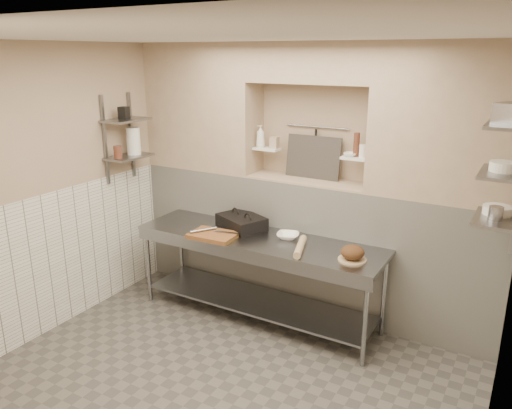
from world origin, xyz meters
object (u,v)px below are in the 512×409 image
Objects in this scene: rolling_pin at (300,247)px; bread_loaf at (353,252)px; panini_press at (242,222)px; bottle_soap at (261,136)px; bowl_alcove at (350,155)px; prep_table at (258,261)px; mixing_bowl at (288,236)px; cutting_board at (213,235)px; jug_left at (133,141)px.

bread_loaf is at bearing 1.50° from rolling_pin.
panini_press is at bearing 169.49° from bread_loaf.
rolling_pin is at bearing -38.55° from bottle_soap.
bowl_alcove reaches higher than panini_press.
bottle_soap is (-0.28, 0.55, 1.19)m from prep_table.
bottle_soap is (-0.55, 0.41, 0.90)m from mixing_bowl.
cutting_board is at bearing -152.76° from mixing_bowl.
panini_press reaches higher than mixing_bowl.
bottle_soap reaches higher than prep_table.
bread_loaf is at bearing -64.65° from bowl_alcove.
mixing_bowl is 0.48× the size of rolling_pin.
jug_left is (-1.15, 0.16, 0.84)m from cutting_board.
jug_left is at bearing -165.31° from bowl_alcove.
cutting_board is at bearing -80.85° from panini_press.
bread_loaf is 0.89× the size of bottle_soap.
cutting_board is 1.43m from bread_loaf.
bread_loaf is (1.02, -0.07, 0.34)m from prep_table.
bottle_soap is (0.02, 0.37, 0.87)m from panini_press.
cutting_board is at bearing -146.14° from bowl_alcove.
bowl_alcove is (-0.29, 0.62, 0.75)m from bread_loaf.
bread_loaf is at bearing -15.44° from mixing_bowl.
cutting_board is 0.92m from rolling_pin.
prep_table is 10.89× the size of bottle_soap.
bottle_soap is at bearing 25.07° from jug_left.
rolling_pin is 1.04m from bowl_alcove.
panini_press is 0.40m from cutting_board.
bread_loaf reaches higher than rolling_pin.
jug_left reaches higher than cutting_board.
mixing_bowl is 0.33m from rolling_pin.
jug_left reaches higher than panini_press.
prep_table is 0.53m from cutting_board.
mixing_bowl is at bearing 137.44° from rolling_pin.
panini_press is 1.99× the size of jug_left.
bottle_soap reaches higher than bread_loaf.
rolling_pin is 1.95× the size of bottle_soap.
jug_left is at bearing -174.17° from mixing_bowl.
cutting_board is at bearing -99.14° from bottle_soap.
mixing_bowl reaches higher than cutting_board.
prep_table is at bearing -142.96° from bowl_alcove.
panini_press is 1.26× the size of cutting_board.
prep_table is at bearing -152.94° from mixing_bowl.
jug_left reaches higher than mixing_bowl.
rolling_pin reaches higher than mixing_bowl.
rolling_pin is 3.68× the size of bowl_alcove.
jug_left is at bearing 179.53° from bread_loaf.
panini_press reaches higher than rolling_pin.
bread_loaf is at bearing -25.36° from bottle_soap.
mixing_bowl is 1.76× the size of bowl_alcove.
bread_loaf reaches higher than mixing_bowl.
mixing_bowl reaches higher than prep_table.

